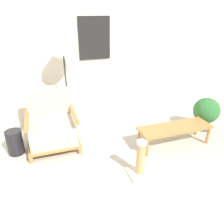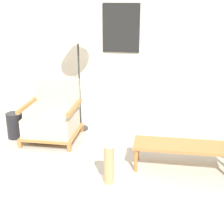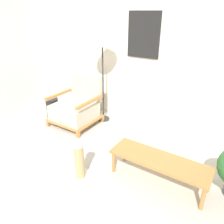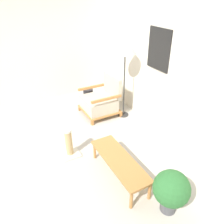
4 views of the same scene
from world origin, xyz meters
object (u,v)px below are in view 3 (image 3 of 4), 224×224
armchair (76,108)px  coffee_table (159,162)px  vase (53,108)px  scratching_post (80,165)px  floor_lamp (102,39)px

armchair → coffee_table: size_ratio=0.72×
vase → scratching_post: (1.60, -1.04, 0.01)m
coffee_table → vase: 2.48m
floor_lamp → scratching_post: floor_lamp is taller
coffee_table → floor_lamp: bearing=146.5°
vase → scratching_post: bearing=-33.1°
armchair → coffee_table: armchair is taller
armchair → scratching_post: bearing=-46.9°
floor_lamp → coffee_table: 2.18m
scratching_post → armchair: bearing=133.1°
coffee_table → vase: size_ratio=3.06×
armchair → coffee_table: (1.85, -0.61, -0.02)m
armchair → scratching_post: size_ratio=1.63×
floor_lamp → coffee_table: size_ratio=1.42×
coffee_table → vase: bearing=167.0°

